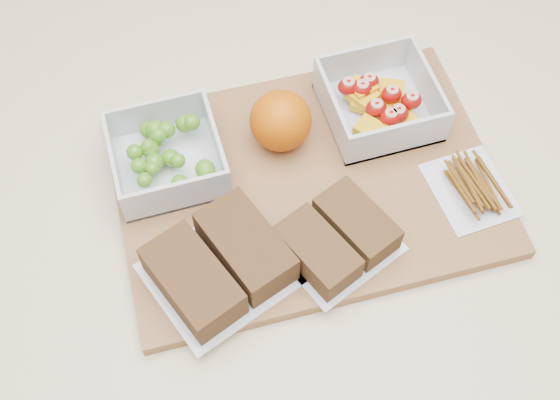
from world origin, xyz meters
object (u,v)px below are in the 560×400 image
at_px(sandwich_bag_left, 220,264).
at_px(sandwich_bag_center, 337,238).
at_px(pretzel_bag, 472,185).
at_px(grape_container, 168,155).
at_px(cutting_board, 306,183).
at_px(fruit_container, 379,103).
at_px(orange, 281,121).

relative_size(sandwich_bag_left, sandwich_bag_center, 1.20).
bearing_deg(pretzel_bag, grape_container, 157.94).
bearing_deg(cutting_board, pretzel_bag, -19.58).
distance_m(fruit_container, sandwich_bag_center, 0.19).
relative_size(fruit_container, orange, 1.75).
bearing_deg(sandwich_bag_center, grape_container, 134.55).
xyz_separation_m(grape_container, pretzel_bag, (0.31, -0.13, -0.01)).
relative_size(cutting_board, sandwich_bag_left, 2.41).
bearing_deg(fruit_container, sandwich_bag_center, -124.05).
bearing_deg(cutting_board, sandwich_bag_center, -85.43).
relative_size(sandwich_bag_left, pretzel_bag, 1.69).
xyz_separation_m(cutting_board, sandwich_bag_left, (-0.12, -0.09, 0.03)).
bearing_deg(pretzel_bag, sandwich_bag_center, -172.03).
height_order(fruit_container, sandwich_bag_center, fruit_container).
height_order(cutting_board, pretzel_bag, pretzel_bag).
height_order(fruit_container, orange, orange).
height_order(orange, pretzel_bag, orange).
relative_size(fruit_container, pretzel_bag, 1.19).
bearing_deg(sandwich_bag_left, cutting_board, 35.45).
bearing_deg(pretzel_bag, sandwich_bag_left, -176.14).
xyz_separation_m(orange, sandwich_bag_center, (0.02, -0.15, -0.02)).
distance_m(grape_container, orange, 0.13).
relative_size(fruit_container, sandwich_bag_left, 0.71).
distance_m(sandwich_bag_left, pretzel_bag, 0.29).
xyz_separation_m(grape_container, sandwich_bag_left, (0.02, -0.15, -0.00)).
xyz_separation_m(fruit_container, pretzel_bag, (0.06, -0.13, -0.01)).
distance_m(grape_container, fruit_container, 0.25).
bearing_deg(fruit_container, pretzel_bag, -64.76).
distance_m(fruit_container, orange, 0.12).
relative_size(cutting_board, fruit_container, 3.41).
relative_size(orange, sandwich_bag_center, 0.48).
bearing_deg(sandwich_bag_left, sandwich_bag_center, -1.65).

